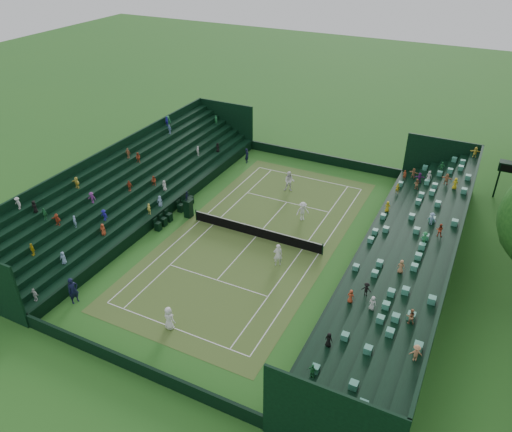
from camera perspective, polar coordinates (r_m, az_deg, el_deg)
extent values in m
plane|color=#2D6921|center=(41.25, 0.00, -2.37)|extent=(160.00, 160.00, 0.00)
cube|color=#2A6521|center=(41.24, 0.00, -2.37)|extent=(12.97, 26.77, 0.01)
cube|color=black|center=(53.92, 7.59, 6.51)|extent=(17.17, 0.20, 1.00)
cube|color=black|center=(30.90, -13.80, -16.30)|extent=(17.17, 0.20, 1.00)
cube|color=black|center=(38.62, 11.39, -4.82)|extent=(0.20, 31.77, 1.00)
cube|color=black|center=(44.83, -9.76, 0.87)|extent=(0.20, 31.77, 1.00)
cube|color=black|center=(38.53, 12.10, -5.00)|extent=(0.80, 32.00, 1.00)
cube|color=black|center=(38.28, 13.28, -5.03)|extent=(0.80, 32.00, 1.45)
cube|color=black|center=(38.04, 14.48, -5.05)|extent=(0.80, 32.00, 1.90)
cube|color=black|center=(37.82, 15.70, -5.07)|extent=(0.80, 32.00, 2.35)
cube|color=black|center=(37.62, 16.93, -5.08)|extent=(0.80, 32.00, 2.80)
cube|color=black|center=(37.43, 18.17, -5.10)|extent=(0.80, 32.00, 3.25)
cube|color=black|center=(37.26, 19.42, -5.11)|extent=(0.80, 32.00, 3.70)
cube|color=black|center=(37.11, 20.69, -5.12)|extent=(0.80, 32.00, 4.15)
cube|color=black|center=(36.90, 21.55, -4.83)|extent=(0.20, 32.00, 4.90)
cube|color=black|center=(45.10, -10.28, 1.01)|extent=(0.80, 32.00, 1.00)
cube|color=black|center=(45.42, -11.12, 1.48)|extent=(0.80, 32.00, 1.45)
cube|color=black|center=(45.76, -11.96, 1.94)|extent=(0.80, 32.00, 1.90)
cube|color=black|center=(46.11, -12.78, 2.40)|extent=(0.80, 32.00, 2.35)
cube|color=black|center=(46.47, -13.59, 2.85)|extent=(0.80, 32.00, 2.80)
cube|color=black|center=(46.85, -14.39, 3.29)|extent=(0.80, 32.00, 3.25)
cube|color=black|center=(47.24, -15.18, 3.72)|extent=(0.80, 32.00, 3.70)
cube|color=black|center=(47.63, -15.95, 4.14)|extent=(0.80, 32.00, 4.15)
cube|color=black|center=(47.79, -16.47, 4.65)|extent=(0.20, 32.00, 4.90)
cylinder|color=black|center=(43.44, -6.85, 0.11)|extent=(0.10, 0.10, 1.06)
cylinder|color=black|center=(39.16, 7.62, -3.80)|extent=(0.10, 0.10, 1.06)
cube|color=black|center=(40.99, 0.00, -1.84)|extent=(11.57, 0.02, 0.86)
cube|color=white|center=(40.74, 0.00, -1.29)|extent=(11.57, 0.04, 0.07)
cylinder|color=black|center=(51.41, 25.81, 3.44)|extent=(0.16, 0.16, 3.00)
cube|color=black|center=(50.72, 27.10, 5.03)|extent=(2.00, 1.00, 0.80)
cube|color=black|center=(43.93, -7.74, 0.84)|extent=(0.63, 0.63, 1.61)
cube|color=black|center=(43.51, -7.82, 1.80)|extent=(0.80, 0.80, 0.09)
cube|color=black|center=(43.52, -8.19, 2.25)|extent=(0.07, 0.80, 0.63)
imported|color=black|center=(43.29, -7.86, 2.33)|extent=(0.33, 0.42, 0.83)
cube|color=black|center=(42.69, -11.13, -1.16)|extent=(0.46, 0.46, 0.74)
cube|color=black|center=(42.57, -11.44, -0.56)|extent=(0.06, 0.46, 0.46)
cube|color=black|center=(43.22, -10.51, -0.65)|extent=(0.46, 0.46, 0.74)
cube|color=black|center=(43.10, -10.82, -0.06)|extent=(0.06, 0.46, 0.46)
cube|color=black|center=(43.76, -9.90, -0.16)|extent=(0.46, 0.46, 0.74)
cube|color=black|center=(43.64, -10.21, 0.43)|extent=(0.06, 0.46, 0.46)
cube|color=black|center=(44.99, -8.60, 0.91)|extent=(0.46, 0.46, 0.74)
cube|color=black|center=(44.88, -8.89, 1.49)|extent=(0.06, 0.46, 0.46)
cube|color=black|center=(45.55, -8.04, 1.37)|extent=(0.46, 0.46, 0.74)
cube|color=black|center=(45.44, -8.33, 1.94)|extent=(0.06, 0.46, 0.46)
cube|color=black|center=(46.12, -7.49, 1.82)|extent=(0.46, 0.46, 0.74)
cube|color=black|center=(46.01, -7.78, 2.38)|extent=(0.06, 0.46, 0.46)
imported|color=white|center=(32.83, -9.92, -11.43)|extent=(0.89, 0.64, 1.69)
imported|color=white|center=(37.57, 2.51, -4.45)|extent=(0.82, 0.76, 1.88)
imported|color=white|center=(47.73, 3.83, 3.97)|extent=(1.15, 1.01, 2.01)
imported|color=white|center=(43.23, 5.36, 0.56)|extent=(1.28, 1.22, 1.74)
imported|color=black|center=(53.46, -1.04, 6.92)|extent=(0.46, 0.63, 1.60)
imported|color=black|center=(36.34, -20.16, -8.00)|extent=(0.68, 0.84, 1.99)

